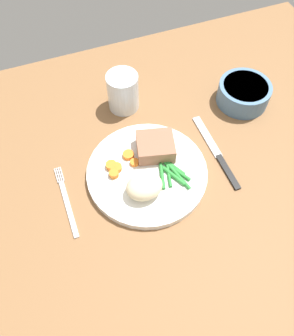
{
  "coord_description": "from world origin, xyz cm",
  "views": [
    {
      "loc": [
        -15.94,
        -33.72,
        64.2
      ],
      "look_at": [
        -2.48,
        1.97,
        4.6
      ],
      "focal_mm": 37.17,
      "sensor_mm": 36.0,
      "label": 1
    }
  ],
  "objects_px": {
    "fork": "(67,201)",
    "salad_bowl": "(244,92)",
    "knife": "(217,153)",
    "water_glass": "(123,94)",
    "meat_portion": "(155,147)",
    "dinner_plate": "(147,173)"
  },
  "relations": [
    {
      "from": "meat_portion",
      "to": "knife",
      "type": "bearing_deg",
      "value": -18.3
    },
    {
      "from": "dinner_plate",
      "to": "salad_bowl",
      "type": "height_order",
      "value": "salad_bowl"
    },
    {
      "from": "dinner_plate",
      "to": "knife",
      "type": "bearing_deg",
      "value": -1.01
    },
    {
      "from": "meat_portion",
      "to": "salad_bowl",
      "type": "height_order",
      "value": "same"
    },
    {
      "from": "fork",
      "to": "knife",
      "type": "xyz_separation_m",
      "value": [
        0.33,
        -0.0,
        -0.0
      ]
    },
    {
      "from": "dinner_plate",
      "to": "salad_bowl",
      "type": "bearing_deg",
      "value": 21.91
    },
    {
      "from": "dinner_plate",
      "to": "fork",
      "type": "xyz_separation_m",
      "value": [
        -0.17,
        -0.0,
        -0.01
      ]
    },
    {
      "from": "dinner_plate",
      "to": "water_glass",
      "type": "xyz_separation_m",
      "value": [
        0.02,
        0.2,
        0.03
      ]
    },
    {
      "from": "meat_portion",
      "to": "fork",
      "type": "distance_m",
      "value": 0.21
    },
    {
      "from": "meat_portion",
      "to": "salad_bowl",
      "type": "xyz_separation_m",
      "value": [
        0.25,
        0.08,
        -0.0
      ]
    },
    {
      "from": "fork",
      "to": "salad_bowl",
      "type": "relative_size",
      "value": 1.36
    },
    {
      "from": "dinner_plate",
      "to": "fork",
      "type": "height_order",
      "value": "dinner_plate"
    },
    {
      "from": "dinner_plate",
      "to": "meat_portion",
      "type": "relative_size",
      "value": 3.24
    },
    {
      "from": "fork",
      "to": "salad_bowl",
      "type": "bearing_deg",
      "value": 13.07
    },
    {
      "from": "dinner_plate",
      "to": "meat_portion",
      "type": "distance_m",
      "value": 0.06
    },
    {
      "from": "meat_portion",
      "to": "water_glass",
      "type": "bearing_deg",
      "value": 95.77
    },
    {
      "from": "meat_portion",
      "to": "water_glass",
      "type": "height_order",
      "value": "water_glass"
    },
    {
      "from": "meat_portion",
      "to": "fork",
      "type": "xyz_separation_m",
      "value": [
        -0.21,
        -0.04,
        -0.03
      ]
    },
    {
      "from": "water_glass",
      "to": "salad_bowl",
      "type": "height_order",
      "value": "water_glass"
    },
    {
      "from": "dinner_plate",
      "to": "salad_bowl",
      "type": "relative_size",
      "value": 2.05
    },
    {
      "from": "meat_portion",
      "to": "fork",
      "type": "bearing_deg",
      "value": -168.52
    },
    {
      "from": "knife",
      "to": "water_glass",
      "type": "height_order",
      "value": "water_glass"
    }
  ]
}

